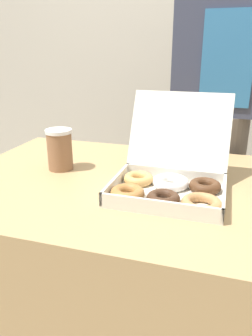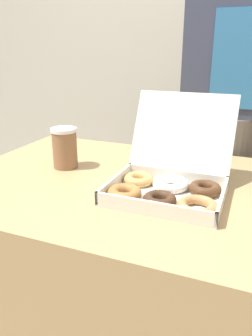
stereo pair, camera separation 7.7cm
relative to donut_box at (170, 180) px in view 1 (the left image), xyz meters
The scene contains 5 objects.
wall_back 1.49m from the donut_box, 94.68° to the left, with size 10.00×0.05×2.60m.
table 0.44m from the donut_box, 156.62° to the left, with size 1.19×0.79×0.76m.
donut_box is the anchor object (origin of this frame).
coffee_cup 0.41m from the donut_box, 167.69° to the left, with size 0.09×0.09×0.14m.
person_customer 0.62m from the donut_box, 78.77° to the left, with size 0.43×0.24×1.68m.
Camera 1 is at (0.25, -0.92, 1.16)m, focal length 35.00 mm.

